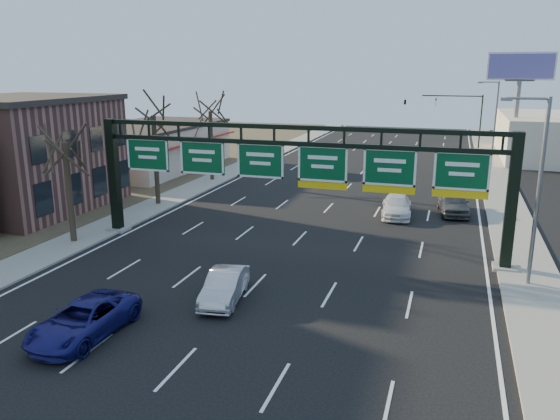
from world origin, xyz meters
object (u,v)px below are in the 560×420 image
(car_white_wagon, at_px, (397,206))
(sign_gantry, at_px, (294,170))
(car_silver_sedan, at_px, (225,286))
(car_blue_suv, at_px, (84,320))

(car_white_wagon, bearing_deg, sign_gantry, -122.83)
(sign_gantry, bearing_deg, car_white_wagon, 61.94)
(sign_gantry, relative_size, car_silver_sedan, 5.91)
(car_blue_suv, distance_m, car_silver_sedan, 6.19)
(car_blue_suv, bearing_deg, car_silver_sedan, 53.11)
(car_silver_sedan, distance_m, car_white_wagon, 18.36)
(sign_gantry, relative_size, car_blue_suv, 4.88)
(sign_gantry, bearing_deg, car_blue_suv, -110.06)
(sign_gantry, distance_m, car_silver_sedan, 9.05)
(sign_gantry, xyz_separation_m, car_silver_sedan, (-0.85, -8.10, -3.94))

